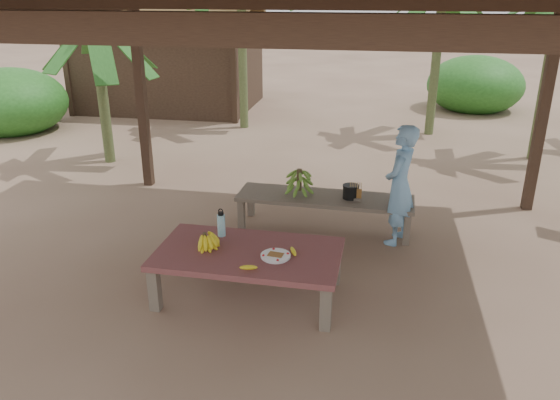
% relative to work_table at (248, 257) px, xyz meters
% --- Properties ---
extents(ground, '(80.00, 80.00, 0.00)m').
position_rel_work_table_xyz_m(ground, '(0.49, 0.64, -0.43)').
color(ground, brown).
rests_on(ground, ground).
extents(pavilion, '(6.60, 5.60, 2.95)m').
position_rel_work_table_xyz_m(pavilion, '(0.48, 0.62, 2.34)').
color(pavilion, black).
rests_on(pavilion, ground).
extents(work_table, '(1.82, 1.04, 0.50)m').
position_rel_work_table_xyz_m(work_table, '(0.00, 0.00, 0.00)').
color(work_table, brown).
rests_on(work_table, ground).
extents(bench, '(2.22, 0.69, 0.45)m').
position_rel_work_table_xyz_m(bench, '(0.57, 1.74, -0.04)').
color(bench, brown).
rests_on(bench, ground).
extents(ripe_banana_bunch, '(0.34, 0.31, 0.17)m').
position_rel_work_table_xyz_m(ripe_banana_bunch, '(-0.44, 0.01, 0.15)').
color(ripe_banana_bunch, yellow).
rests_on(ripe_banana_bunch, work_table).
extents(plate, '(0.29, 0.29, 0.04)m').
position_rel_work_table_xyz_m(plate, '(0.29, -0.09, 0.08)').
color(plate, white).
rests_on(plate, work_table).
extents(loose_banana_front, '(0.18, 0.11, 0.04)m').
position_rel_work_table_xyz_m(loose_banana_front, '(0.09, -0.36, 0.09)').
color(loose_banana_front, yellow).
rests_on(loose_banana_front, work_table).
extents(loose_banana_side, '(0.10, 0.16, 0.04)m').
position_rel_work_table_xyz_m(loose_banana_side, '(0.44, 0.03, 0.09)').
color(loose_banana_side, yellow).
rests_on(loose_banana_side, work_table).
extents(water_flask, '(0.08, 0.08, 0.30)m').
position_rel_work_table_xyz_m(water_flask, '(-0.35, 0.30, 0.19)').
color(water_flask, '#41B0CD').
rests_on(water_flask, work_table).
extents(green_banana_stalk, '(0.32, 0.32, 0.35)m').
position_rel_work_table_xyz_m(green_banana_stalk, '(0.24, 1.75, 0.19)').
color(green_banana_stalk, '#598C2D').
rests_on(green_banana_stalk, bench).
extents(cooking_pot, '(0.19, 0.19, 0.17)m').
position_rel_work_table_xyz_m(cooking_pot, '(0.89, 1.73, 0.10)').
color(cooking_pot, black).
rests_on(cooking_pot, bench).
extents(skewer_rack, '(0.18, 0.09, 0.24)m').
position_rel_work_table_xyz_m(skewer_rack, '(0.95, 1.68, 0.14)').
color(skewer_rack, '#A57F47').
rests_on(skewer_rack, bench).
extents(woman, '(0.51, 0.62, 1.45)m').
position_rel_work_table_xyz_m(woman, '(1.47, 1.54, 0.29)').
color(woman, '#6A9CC9').
rests_on(woman, ground).
extents(hut, '(4.40, 3.43, 2.85)m').
position_rel_work_table_xyz_m(hut, '(-4.01, 8.64, 0.67)').
color(hut, black).
rests_on(hut, ground).
extents(banana_plant_ne, '(1.80, 1.80, 3.12)m').
position_rel_work_table_xyz_m(banana_plant_ne, '(3.96, 5.46, 2.20)').
color(banana_plant_ne, '#596638').
rests_on(banana_plant_ne, ground).
extents(banana_plant_w, '(1.80, 1.80, 2.61)m').
position_rel_work_table_xyz_m(banana_plant_w, '(-3.46, 3.94, 1.70)').
color(banana_plant_w, '#596638').
rests_on(banana_plant_w, ground).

